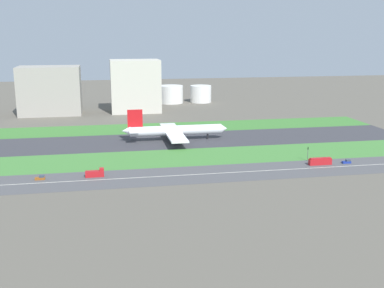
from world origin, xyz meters
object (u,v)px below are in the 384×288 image
(truck_0, at_px, (95,173))
(terminal_building, at_px, (50,91))
(fuel_tank_east, at_px, (201,94))
(airliner, at_px, (174,131))
(traffic_light, at_px, (308,153))
(fuel_tank_centre, at_px, (171,94))
(fuel_tank_west, at_px, (132,97))
(bus_0, at_px, (320,161))
(hangar_building, at_px, (135,86))
(car_1, at_px, (40,178))
(car_2, at_px, (347,162))

(truck_0, bearing_deg, terminal_building, 101.54)
(terminal_building, distance_m, fuel_tank_east, 141.13)
(terminal_building, bearing_deg, airliner, -53.77)
(traffic_light, distance_m, terminal_building, 226.46)
(terminal_building, relative_size, fuel_tank_east, 2.44)
(truck_0, height_order, fuel_tank_centre, fuel_tank_centre)
(traffic_light, height_order, fuel_tank_west, fuel_tank_west)
(traffic_light, distance_m, fuel_tank_centre, 222.56)
(bus_0, bearing_deg, hangar_building, 113.40)
(car_1, relative_size, fuel_tank_east, 0.22)
(traffic_light, xyz_separation_m, hangar_building, (-75.63, 174.01, 17.23))
(bus_0, relative_size, hangar_building, 0.27)
(bus_0, height_order, fuel_tank_centre, fuel_tank_centre)
(car_2, distance_m, hangar_building, 205.54)
(bus_0, bearing_deg, fuel_tank_west, 109.22)
(airliner, distance_m, fuel_tank_west, 159.74)
(car_2, bearing_deg, truck_0, -180.00)
(car_2, bearing_deg, fuel_tank_east, 97.16)
(hangar_building, xyz_separation_m, fuel_tank_centre, (36.21, 45.00, -13.33))
(truck_0, relative_size, fuel_tank_east, 0.42)
(bus_0, distance_m, fuel_tank_east, 227.52)
(hangar_building, bearing_deg, truck_0, -99.78)
(hangar_building, distance_m, fuel_tank_west, 47.45)
(airliner, height_order, truck_0, airliner)
(fuel_tank_centre, bearing_deg, bus_0, -79.38)
(car_2, bearing_deg, hangar_building, 117.13)
(fuel_tank_west, bearing_deg, fuel_tank_east, 0.00)
(car_1, xyz_separation_m, fuel_tank_centre, (91.75, 227.00, 7.27))
(bus_0, relative_size, terminal_building, 0.24)
(truck_0, relative_size, fuel_tank_centre, 0.38)
(fuel_tank_west, height_order, fuel_tank_centre, fuel_tank_centre)
(truck_0, height_order, hangar_building, hangar_building)
(traffic_light, relative_size, hangar_building, 0.17)
(fuel_tank_east, bearing_deg, airliner, -107.37)
(car_1, relative_size, fuel_tank_centre, 0.20)
(hangar_building, distance_m, fuel_tank_east, 80.01)
(car_2, relative_size, fuel_tank_centre, 0.20)
(airliner, bearing_deg, fuel_tank_west, 95.52)
(airliner, bearing_deg, terminal_building, 126.23)
(car_1, height_order, traffic_light, traffic_light)
(truck_0, height_order, car_1, truck_0)
(traffic_light, bearing_deg, car_2, -24.39)
(hangar_building, bearing_deg, traffic_light, -66.51)
(airliner, xyz_separation_m, truck_0, (-46.38, -68.00, -4.56))
(fuel_tank_west, relative_size, fuel_tank_centre, 1.10)
(airliner, distance_m, traffic_light, 85.32)
(car_2, bearing_deg, terminal_building, 131.64)
(terminal_building, xyz_separation_m, hangar_building, (68.54, 0.00, 2.23))
(car_1, distance_m, terminal_building, 183.39)
(truck_0, bearing_deg, fuel_tank_east, 67.05)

